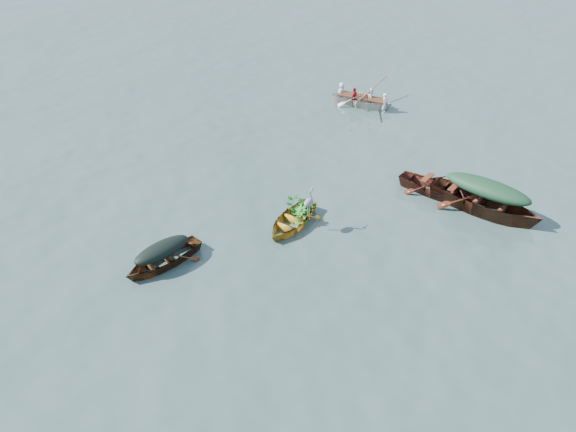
# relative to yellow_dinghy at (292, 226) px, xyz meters

# --- Properties ---
(ground) EXTENTS (140.00, 140.00, 0.00)m
(ground) POSITION_rel_yellow_dinghy_xyz_m (0.25, -1.69, 0.00)
(ground) COLOR #3A514D
(ground) RESTS_ON ground
(yellow_dinghy) EXTENTS (1.54, 3.06, 0.78)m
(yellow_dinghy) POSITION_rel_yellow_dinghy_xyz_m (0.00, 0.00, 0.00)
(yellow_dinghy) COLOR #B78423
(yellow_dinghy) RESTS_ON ground
(dark_covered_boat) EXTENTS (1.62, 3.31, 0.76)m
(dark_covered_boat) POSITION_rel_yellow_dinghy_xyz_m (-1.80, -3.67, 0.00)
(dark_covered_boat) COLOR #503012
(dark_covered_boat) RESTS_ON ground
(green_tarp_boat) EXTENTS (5.16, 1.99, 1.22)m
(green_tarp_boat) POSITION_rel_yellow_dinghy_xyz_m (4.55, 4.19, 0.00)
(green_tarp_boat) COLOR #44210F
(green_tarp_boat) RESTS_ON ground
(open_wooden_boat) EXTENTS (4.06, 1.43, 0.91)m
(open_wooden_boat) POSITION_rel_yellow_dinghy_xyz_m (3.00, 4.32, 0.00)
(open_wooden_boat) COLOR #562315
(open_wooden_boat) RESTS_ON ground
(rowed_boat) EXTENTS (4.05, 1.66, 0.92)m
(rowed_boat) POSITION_rel_yellow_dinghy_xyz_m (-2.92, 9.64, 0.00)
(rowed_boat) COLOR white
(rowed_boat) RESTS_ON ground
(dark_tarp_cover) EXTENTS (0.89, 1.82, 0.40)m
(dark_tarp_cover) POSITION_rel_yellow_dinghy_xyz_m (-1.80, -3.67, 0.58)
(dark_tarp_cover) COLOR black
(dark_tarp_cover) RESTS_ON dark_covered_boat
(green_tarp_cover) EXTENTS (2.84, 1.09, 0.52)m
(green_tarp_cover) POSITION_rel_yellow_dinghy_xyz_m (4.55, 4.19, 0.87)
(green_tarp_cover) COLOR #15331D
(green_tarp_cover) RESTS_ON green_tarp_boat
(thwart_benches) EXTENTS (2.03, 0.84, 0.04)m
(thwart_benches) POSITION_rel_yellow_dinghy_xyz_m (3.00, 4.32, 0.48)
(thwart_benches) COLOR #562214
(thwart_benches) RESTS_ON open_wooden_boat
(heron) EXTENTS (0.31, 0.42, 0.92)m
(heron) POSITION_rel_yellow_dinghy_xyz_m (0.54, 0.10, 0.85)
(heron) COLOR gray
(heron) RESTS_ON yellow_dinghy
(dinghy_weeds) EXTENTS (0.78, 0.96, 0.60)m
(dinghy_weeds) POSITION_rel_yellow_dinghy_xyz_m (-0.02, 0.55, 0.69)
(dinghy_weeds) COLOR #1F691B
(dinghy_weeds) RESTS_ON yellow_dinghy
(rowers) EXTENTS (2.86, 1.40, 0.76)m
(rowers) POSITION_rel_yellow_dinghy_xyz_m (-2.92, 9.64, 0.84)
(rowers) COLOR white
(rowers) RESTS_ON rowed_boat
(oars) EXTENTS (0.92, 2.65, 0.06)m
(oars) POSITION_rel_yellow_dinghy_xyz_m (-2.92, 9.64, 0.49)
(oars) COLOR #986139
(oars) RESTS_ON rowed_boat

